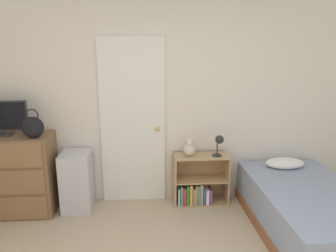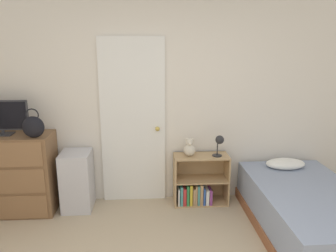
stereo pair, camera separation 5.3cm
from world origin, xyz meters
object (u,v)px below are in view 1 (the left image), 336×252
Objects in this scene: handbag at (33,127)px; storage_bin at (77,181)px; bed at (309,211)px; dresser at (9,175)px; desk_lamp at (219,142)px; bookshelf at (197,185)px; tv at (0,117)px; teddy_bear at (189,148)px.

storage_bin is (0.39, 0.17, -0.72)m from handbag.
storage_bin is 0.39× the size of bed.
dresser reaches higher than desk_lamp.
bookshelf is at bearing 1.74° from storage_bin.
dresser is 0.78m from storage_bin.
desk_lamp is 1.23m from bed.
dresser is 1.71× the size of tv.
dresser reaches higher than teddy_bear.
storage_bin is (0.79, 0.02, -0.81)m from tv.
handbag is at bearing 169.33° from bed.
tv reaches higher than handbag.
desk_lamp is (2.50, 0.04, 0.34)m from dresser.
desk_lamp reaches higher than bookshelf.
bookshelf is (2.27, 0.07, -0.93)m from tv.
storage_bin is 1.42m from teddy_bear.
teddy_bear is at bearing 179.10° from bookshelf.
bed is at bearing -11.78° from tv.
tv is 0.43m from handbag.
desk_lamp reaches higher than bed.
desk_lamp is at bearing 0.85° from dresser.
bed is (2.94, -0.55, -0.84)m from handbag.
bed is at bearing -41.41° from desk_lamp.
desk_lamp reaches higher than storage_bin.
handbag reaches higher than desk_lamp.
bed is (0.82, -0.72, -0.57)m from desk_lamp.
handbag is at bearing -173.60° from bookshelf.
dresser is 2.27m from bookshelf.
handbag is 0.84m from storage_bin.
storage_bin is at bearing -178.26° from bookshelf.
bookshelf is at bearing 170.30° from desk_lamp.
teddy_bear is 0.86× the size of desk_lamp.
bookshelf is 0.51m from teddy_bear.
dresser is at bearing -177.83° from teddy_bear.
desk_lamp is (0.25, -0.04, 0.58)m from bookshelf.
handbag is 0.18× the size of bed.
bookshelf is 2.95× the size of teddy_bear.
desk_lamp is (2.12, 0.17, -0.27)m from handbag.
tv is at bearing -178.11° from teddy_bear.
storage_bin reaches higher than bookshelf.
tv is 2.63× the size of teddy_bear.
bed is at bearing -11.67° from dresser.
bookshelf is (1.48, 0.04, -0.13)m from storage_bin.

